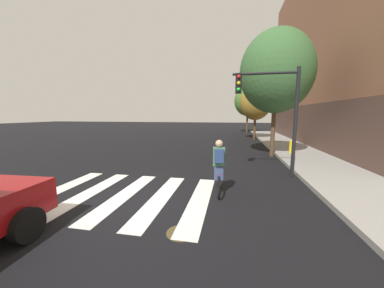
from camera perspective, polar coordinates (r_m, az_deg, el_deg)
The scene contains 9 objects.
ground_plane at distance 6.78m, azimuth -15.82°, elevation -13.44°, with size 120.00×120.00×0.00m, color black.
crosswalk_stripes at distance 6.90m, azimuth -17.95°, elevation -13.08°, with size 5.20×3.91×0.01m.
manhole_cover at distance 4.73m, azimuth -2.90°, elevation -23.07°, with size 0.64×0.64×0.01m, color #473D1E.
cyclist at distance 6.54m, azimuth 7.30°, elevation -6.23°, with size 0.38×1.71×1.69m.
traffic_light_near at distance 8.72m, azimuth 21.36°, elevation 10.22°, with size 2.47×0.28×4.20m.
fire_hydrant at distance 13.91m, azimuth 25.46°, elevation -0.65°, with size 0.33×0.22×0.78m.
street_tree_near at distance 13.26m, azimuth 22.00°, elevation 17.80°, with size 4.01×4.01×7.14m.
street_tree_mid at distance 21.84m, azimuth 17.00°, elevation 10.82°, with size 3.03×3.03×5.39m.
street_tree_far at distance 29.76m, azimuth 15.02°, elevation 11.37°, with size 3.59×3.59×6.38m.
Camera 1 is at (2.91, -5.61, 2.45)m, focal length 19.52 mm.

